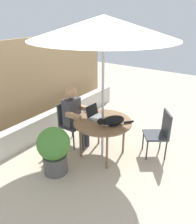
{
  "coord_description": "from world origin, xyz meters",
  "views": [
    {
      "loc": [
        -2.89,
        -1.94,
        2.47
      ],
      "look_at": [
        0.0,
        0.1,
        0.86
      ],
      "focal_mm": 35.4,
      "sensor_mm": 36.0,
      "label": 1
    }
  ],
  "objects_px": {
    "cat": "(112,121)",
    "chair_empty": "(160,131)",
    "chair_occupied": "(69,120)",
    "patio_table": "(103,124)",
    "patio_umbrella": "(104,27)",
    "person_seated": "(74,114)",
    "potted_plant_near_fence": "(54,149)",
    "laptop": "(94,114)"
  },
  "relations": [
    {
      "from": "cat",
      "to": "chair_empty",
      "type": "bearing_deg",
      "value": -43.74
    },
    {
      "from": "chair_occupied",
      "to": "chair_empty",
      "type": "relative_size",
      "value": 1.0
    },
    {
      "from": "patio_table",
      "to": "patio_umbrella",
      "type": "distance_m",
      "value": 1.61
    },
    {
      "from": "patio_table",
      "to": "chair_occupied",
      "type": "xyz_separation_m",
      "value": [
        0.0,
        0.81,
        -0.15
      ]
    },
    {
      "from": "chair_occupied",
      "to": "chair_empty",
      "type": "distance_m",
      "value": 1.77
    },
    {
      "from": "person_seated",
      "to": "cat",
      "type": "height_order",
      "value": "person_seated"
    },
    {
      "from": "chair_empty",
      "to": "cat",
      "type": "distance_m",
      "value": 0.96
    },
    {
      "from": "chair_occupied",
      "to": "potted_plant_near_fence",
      "type": "bearing_deg",
      "value": -152.55
    },
    {
      "from": "patio_table",
      "to": "chair_occupied",
      "type": "bearing_deg",
      "value": 90.0
    },
    {
      "from": "chair_occupied",
      "to": "chair_empty",
      "type": "bearing_deg",
      "value": -69.52
    },
    {
      "from": "patio_table",
      "to": "potted_plant_near_fence",
      "type": "xyz_separation_m",
      "value": [
        -0.85,
        0.37,
        -0.2
      ]
    },
    {
      "from": "potted_plant_near_fence",
      "to": "chair_occupied",
      "type": "bearing_deg",
      "value": 27.45
    },
    {
      "from": "chair_empty",
      "to": "potted_plant_near_fence",
      "type": "height_order",
      "value": "chair_empty"
    },
    {
      "from": "laptop",
      "to": "cat",
      "type": "bearing_deg",
      "value": -102.57
    },
    {
      "from": "patio_table",
      "to": "chair_empty",
      "type": "bearing_deg",
      "value": -53.84
    },
    {
      "from": "person_seated",
      "to": "laptop",
      "type": "xyz_separation_m",
      "value": [
        0.06,
        -0.43,
        0.1
      ]
    },
    {
      "from": "chair_empty",
      "to": "chair_occupied",
      "type": "bearing_deg",
      "value": 110.48
    },
    {
      "from": "chair_empty",
      "to": "potted_plant_near_fence",
      "type": "relative_size",
      "value": 1.06
    },
    {
      "from": "patio_umbrella",
      "to": "laptop",
      "type": "distance_m",
      "value": 1.51
    },
    {
      "from": "laptop",
      "to": "patio_umbrella",
      "type": "bearing_deg",
      "value": -104.17
    },
    {
      "from": "patio_table",
      "to": "laptop",
      "type": "height_order",
      "value": "laptop"
    },
    {
      "from": "chair_empty",
      "to": "laptop",
      "type": "bearing_deg",
      "value": 117.58
    },
    {
      "from": "patio_table",
      "to": "chair_empty",
      "type": "height_order",
      "value": "chair_empty"
    },
    {
      "from": "cat",
      "to": "potted_plant_near_fence",
      "type": "distance_m",
      "value": 1.06
    },
    {
      "from": "person_seated",
      "to": "cat",
      "type": "xyz_separation_m",
      "value": [
        -0.04,
        -0.87,
        0.12
      ]
    },
    {
      "from": "potted_plant_near_fence",
      "to": "patio_table",
      "type": "bearing_deg",
      "value": -23.47
    },
    {
      "from": "patio_umbrella",
      "to": "person_seated",
      "type": "distance_m",
      "value": 1.72
    },
    {
      "from": "patio_table",
      "to": "potted_plant_near_fence",
      "type": "distance_m",
      "value": 0.95
    },
    {
      "from": "person_seated",
      "to": "chair_occupied",
      "type": "bearing_deg",
      "value": 90.0
    },
    {
      "from": "potted_plant_near_fence",
      "to": "chair_empty",
      "type": "bearing_deg",
      "value": -39.62
    },
    {
      "from": "patio_table",
      "to": "chair_empty",
      "type": "xyz_separation_m",
      "value": [
        0.62,
        -0.85,
        -0.15
      ]
    },
    {
      "from": "potted_plant_near_fence",
      "to": "person_seated",
      "type": "bearing_deg",
      "value": 18.55
    },
    {
      "from": "patio_table",
      "to": "laptop",
      "type": "distance_m",
      "value": 0.26
    },
    {
      "from": "patio_table",
      "to": "person_seated",
      "type": "height_order",
      "value": "person_seated"
    },
    {
      "from": "chair_occupied",
      "to": "person_seated",
      "type": "bearing_deg",
      "value": -90.0
    },
    {
      "from": "chair_empty",
      "to": "person_seated",
      "type": "relative_size",
      "value": 0.72
    },
    {
      "from": "patio_umbrella",
      "to": "chair_occupied",
      "type": "bearing_deg",
      "value": 90.0
    },
    {
      "from": "patio_umbrella",
      "to": "chair_empty",
      "type": "distance_m",
      "value": 2.05
    },
    {
      "from": "patio_umbrella",
      "to": "person_seated",
      "type": "relative_size",
      "value": 2.01
    },
    {
      "from": "patio_umbrella",
      "to": "laptop",
      "type": "relative_size",
      "value": 7.85
    },
    {
      "from": "person_seated",
      "to": "potted_plant_near_fence",
      "type": "xyz_separation_m",
      "value": [
        -0.85,
        -0.29,
        -0.22
      ]
    },
    {
      "from": "patio_table",
      "to": "potted_plant_near_fence",
      "type": "height_order",
      "value": "potted_plant_near_fence"
    }
  ]
}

